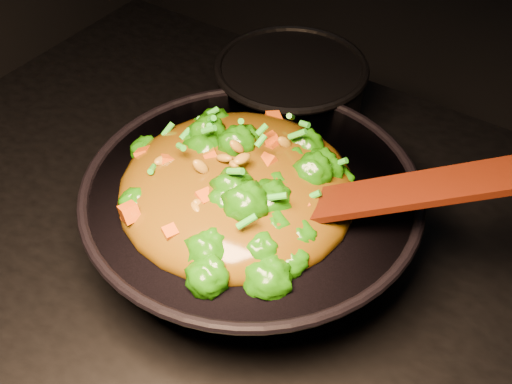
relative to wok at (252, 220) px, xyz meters
The scene contains 4 objects.
wok is the anchor object (origin of this frame).
stir_fry 0.11m from the wok, 118.12° to the right, with size 0.29×0.29×0.10m, color #1A6006, non-canonical shape.
spatula 0.19m from the wok, ahead, with size 0.34×0.05×0.01m, color #311605.
back_pot 0.26m from the wok, 111.00° to the left, with size 0.22×0.22×0.13m, color black.
Camera 1 is at (0.33, -0.47, 1.56)m, focal length 45.00 mm.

